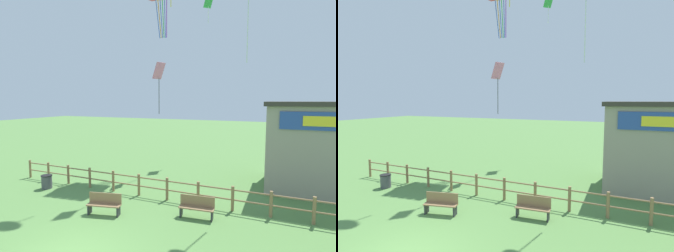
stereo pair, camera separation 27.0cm
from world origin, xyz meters
TOP-DOWN VIEW (x-y plane):
  - wooden_fence at (-0.00, 5.93)m, footprint 18.20×0.14m
  - park_bench_near_fence at (-1.06, 3.28)m, footprint 1.57×0.75m
  - park_bench_by_building at (2.81, 4.60)m, footprint 1.54×0.54m
  - trash_bin at (-6.27, 4.79)m, footprint 0.62×0.62m
  - kite_pink_diamond at (-1.82, 10.55)m, footprint 0.75×0.97m
  - kite_green_diamond at (-0.36, 17.74)m, footprint 0.93×0.93m

SIDE VIEW (x-z plane):
  - trash_bin at x=-6.27m, z-range 0.00..0.78m
  - park_bench_near_fence at x=-1.06m, z-range 0.03..0.97m
  - park_bench_by_building at x=2.81m, z-range 0.03..0.97m
  - wooden_fence at x=0.00m, z-range 0.07..1.23m
  - kite_pink_diamond at x=-1.82m, z-range 4.93..8.44m
  - kite_green_diamond at x=-0.36m, z-range 12.43..14.74m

